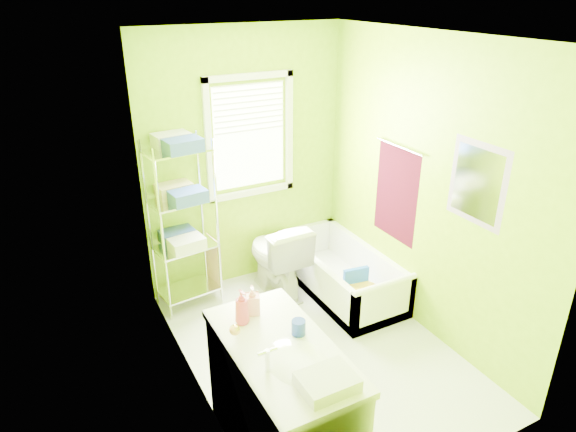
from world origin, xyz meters
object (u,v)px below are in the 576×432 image
vanity (282,399)px  toilet (276,256)px  wire_shelf_unit (183,206)px  bathtub (342,279)px

vanity → toilet: bearing=64.5°
vanity → wire_shelf_unit: bearing=89.2°
bathtub → wire_shelf_unit: (-1.44, 0.55, 0.89)m
toilet → wire_shelf_unit: 1.08m
toilet → bathtub: bearing=151.3°
toilet → vanity: size_ratio=0.69×
toilet → wire_shelf_unit: (-0.84, 0.23, 0.64)m
bathtub → wire_shelf_unit: bearing=159.0°
wire_shelf_unit → vanity: bearing=-90.8°
toilet → vanity: (-0.87, -1.82, 0.07)m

